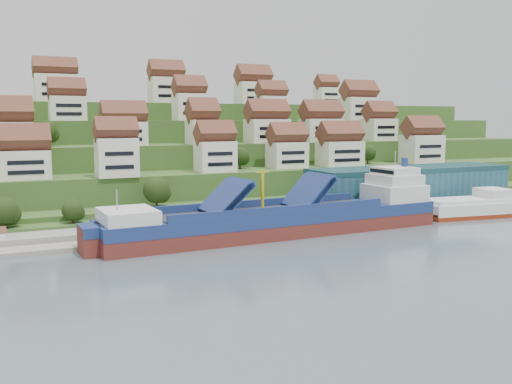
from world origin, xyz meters
name	(u,v)px	position (x,y,z in m)	size (l,w,h in m)	color
ground	(271,236)	(0.00, 0.00, 0.00)	(300.00, 300.00, 0.00)	slate
quay	(315,215)	(20.00, 15.00, 1.10)	(180.00, 14.00, 2.20)	gray
hillside	(151,158)	(0.00, 103.55, 10.66)	(260.00, 128.00, 31.00)	#2D4C1E
hillside_village	(189,123)	(1.33, 59.80, 24.15)	(158.41, 64.82, 28.96)	white
hillside_trees	(140,154)	(-18.16, 43.81, 16.09)	(130.97, 62.98, 30.62)	#243B13
warehouse	(409,184)	(52.00, 17.00, 7.20)	(60.00, 15.00, 10.00)	#255565
flagpole	(319,195)	(18.11, 10.00, 6.88)	(1.28, 0.16, 8.00)	gray
cargo_ship	(287,219)	(4.38, 0.51, 3.33)	(79.52, 15.40, 17.56)	maroon
second_ship	(473,208)	(59.81, 0.75, 2.37)	(28.06, 13.31, 7.84)	maroon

